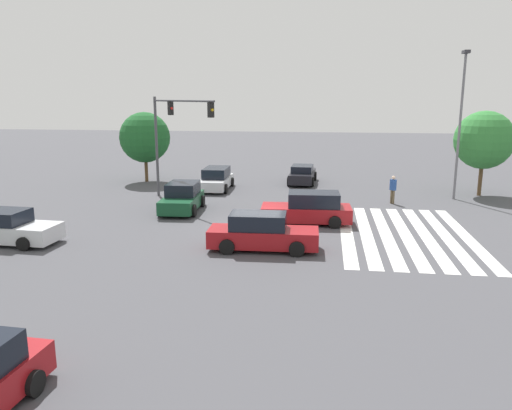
# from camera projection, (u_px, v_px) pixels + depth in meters

# --- Properties ---
(ground_plane) EXTENTS (143.58, 143.58, 0.00)m
(ground_plane) POSITION_uv_depth(u_px,v_px,m) (256.00, 229.00, 25.58)
(ground_plane) COLOR #47474C
(crosswalk_markings) EXTENTS (11.29, 6.30, 0.01)m
(crosswalk_markings) POSITION_uv_depth(u_px,v_px,m) (405.00, 234.00, 24.57)
(crosswalk_markings) COLOR silver
(crosswalk_markings) RESTS_ON ground_plane
(traffic_signal_mast) EXTENTS (5.30, 5.30, 6.64)m
(traffic_signal_mast) POSITION_uv_depth(u_px,v_px,m) (171.00, 126.00, 31.46)
(traffic_signal_mast) COLOR #47474C
(traffic_signal_mast) RESTS_ON ground_plane
(car_0) EXTENTS (2.27, 4.98, 1.55)m
(car_0) POSITION_uv_depth(u_px,v_px,m) (5.00, 228.00, 22.98)
(car_0) COLOR silver
(car_0) RESTS_ON ground_plane
(car_1) EXTENTS (4.40, 2.34, 1.67)m
(car_1) POSITION_uv_depth(u_px,v_px,m) (182.00, 198.00, 29.42)
(car_1) COLOR #144728
(car_1) RESTS_ON ground_plane
(car_2) EXTENTS (2.03, 4.88, 1.65)m
(car_2) POSITION_uv_depth(u_px,v_px,m) (262.00, 233.00, 21.94)
(car_2) COLOR maroon
(car_2) RESTS_ON ground_plane
(car_3) EXTENTS (2.34, 4.83, 1.69)m
(car_3) POSITION_uv_depth(u_px,v_px,m) (309.00, 209.00, 26.54)
(car_3) COLOR maroon
(car_3) RESTS_ON ground_plane
(car_4) EXTENTS (4.68, 2.16, 1.44)m
(car_4) POSITION_uv_depth(u_px,v_px,m) (302.00, 175.00, 38.84)
(car_4) COLOR black
(car_4) RESTS_ON ground_plane
(car_6) EXTENTS (4.63, 2.18, 1.59)m
(car_6) POSITION_uv_depth(u_px,v_px,m) (216.00, 179.00, 36.27)
(car_6) COLOR silver
(car_6) RESTS_ON ground_plane
(pedestrian) EXTENTS (0.41, 0.41, 1.78)m
(pedestrian) POSITION_uv_depth(u_px,v_px,m) (393.00, 188.00, 31.38)
(pedestrian) COLOR brown
(pedestrian) RESTS_ON ground_plane
(street_light_pole_a) EXTENTS (0.80, 0.36, 9.46)m
(street_light_pole_a) POSITION_uv_depth(u_px,v_px,m) (461.00, 114.00, 31.85)
(street_light_pole_a) COLOR slate
(street_light_pole_a) RESTS_ON ground_plane
(tree_corner_b) EXTENTS (3.89, 3.89, 5.74)m
(tree_corner_b) POSITION_uv_depth(u_px,v_px,m) (484.00, 140.00, 33.38)
(tree_corner_b) COLOR brown
(tree_corner_b) RESTS_ON ground_plane
(tree_corner_c) EXTENTS (3.94, 3.94, 5.48)m
(tree_corner_c) POSITION_uv_depth(u_px,v_px,m) (145.00, 137.00, 39.08)
(tree_corner_c) COLOR brown
(tree_corner_c) RESTS_ON ground_plane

